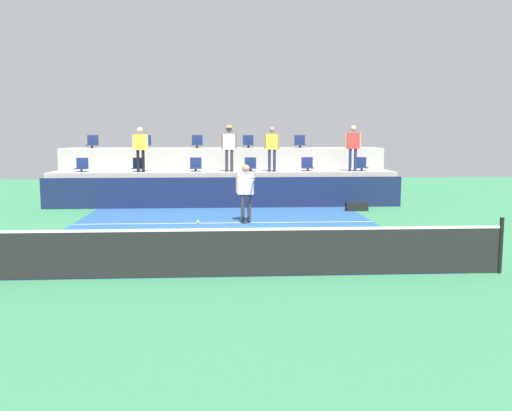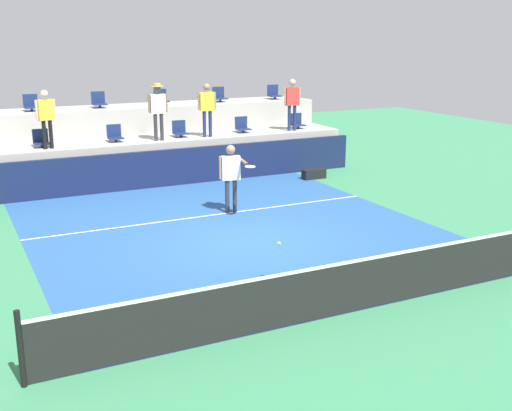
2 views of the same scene
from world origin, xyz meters
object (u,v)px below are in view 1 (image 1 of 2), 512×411
(stadium_chair_lower_mid_right, at_px, (251,165))
(spectator_leaning_on_rail, at_px, (272,145))
(spectator_in_white, at_px, (140,145))
(tennis_player, at_px, (246,187))
(stadium_chair_lower_far_left, at_px, (82,166))
(stadium_chair_upper_mid_right, at_px, (248,143))
(spectator_in_grey, at_px, (353,144))
(stadium_chair_lower_far_right, at_px, (361,165))
(stadium_chair_upper_far_left, at_px, (92,143))
(stadium_chair_lower_mid_left, at_px, (196,166))
(stadium_chair_lower_right, at_px, (307,165))
(stadium_chair_upper_far_right, at_px, (352,142))
(tennis_ball, at_px, (198,222))
(stadium_chair_upper_left, at_px, (145,143))
(stadium_chair_upper_right, at_px, (300,142))
(equipment_bag, at_px, (357,206))
(stadium_chair_lower_left, at_px, (138,166))
(spectator_with_hat, at_px, (229,143))
(stadium_chair_upper_mid_left, at_px, (197,143))

(stadium_chair_lower_mid_right, xyz_separation_m, spectator_leaning_on_rail, (0.79, -0.38, 0.80))
(spectator_in_white, bearing_deg, tennis_player, -50.08)
(stadium_chair_lower_far_left, bearing_deg, stadium_chair_upper_mid_right, 15.80)
(stadium_chair_lower_mid_right, xyz_separation_m, spectator_in_grey, (3.87, -0.38, 0.83))
(stadium_chair_lower_far_right, xyz_separation_m, stadium_chair_upper_far_left, (-10.65, 1.80, 0.85))
(stadium_chair_lower_mid_left, bearing_deg, tennis_player, -70.53)
(stadium_chair_upper_mid_right, xyz_separation_m, spectator_in_white, (-4.11, -2.18, -0.07))
(spectator_in_white, relative_size, spectator_leaning_on_rail, 0.99)
(stadium_chair_upper_far_left, distance_m, spectator_in_grey, 10.45)
(stadium_chair_lower_mid_left, relative_size, stadium_chair_lower_right, 1.00)
(stadium_chair_upper_far_right, distance_m, tennis_ball, 12.97)
(stadium_chair_lower_far_left, height_order, stadium_chair_upper_mid_right, stadium_chair_upper_mid_right)
(tennis_player, xyz_separation_m, spectator_leaning_on_rail, (1.17, 4.45, 1.19))
(stadium_chair_lower_mid_left, distance_m, stadium_chair_upper_left, 2.91)
(stadium_chair_lower_mid_right, xyz_separation_m, stadium_chair_upper_left, (-4.22, 1.80, 0.85))
(tennis_player, bearing_deg, stadium_chair_upper_right, 69.13)
(equipment_bag, bearing_deg, spectator_in_white, 165.63)
(stadium_chair_upper_left, distance_m, spectator_leaning_on_rail, 5.46)
(stadium_chair_lower_far_left, relative_size, stadium_chair_lower_mid_left, 1.00)
(stadium_chair_upper_mid_right, relative_size, spectator_leaning_on_rail, 0.31)
(stadium_chair_lower_far_left, xyz_separation_m, tennis_ball, (4.76, -9.63, -0.68))
(stadium_chair_lower_mid_right, bearing_deg, stadium_chair_lower_far_right, 0.00)
(stadium_chair_lower_mid_left, relative_size, stadium_chair_upper_far_left, 1.00)
(stadium_chair_lower_left, distance_m, stadium_chair_lower_right, 6.45)
(stadium_chair_lower_mid_right, xyz_separation_m, equipment_bag, (3.58, -2.35, -1.31))
(stadium_chair_upper_far_left, relative_size, spectator_in_white, 0.31)
(stadium_chair_upper_right, relative_size, tennis_ball, 7.65)
(stadium_chair_lower_far_left, xyz_separation_m, stadium_chair_upper_far_right, (10.70, 1.80, 0.85))
(stadium_chair_lower_right, xyz_separation_m, stadium_chair_lower_far_right, (2.10, 0.00, 0.00))
(stadium_chair_lower_mid_left, distance_m, spectator_with_hat, 1.58)
(stadium_chair_upper_left, xyz_separation_m, stadium_chair_upper_right, (6.37, 0.00, 0.00))
(tennis_ball, bearing_deg, stadium_chair_lower_far_left, 116.29)
(stadium_chair_lower_left, xyz_separation_m, spectator_in_grey, (8.13, -0.38, 0.83))
(stadium_chair_lower_right, bearing_deg, spectator_in_grey, -12.90)
(stadium_chair_lower_far_left, height_order, stadium_chair_upper_left, stadium_chair_upper_left)
(stadium_chair_upper_far_left, xyz_separation_m, spectator_leaning_on_rail, (7.14, -2.18, -0.05))
(stadium_chair_upper_far_right, bearing_deg, spectator_in_white, -165.50)
(stadium_chair_lower_right, xyz_separation_m, spectator_with_hat, (-3.02, -0.38, 0.85))
(spectator_in_white, bearing_deg, stadium_chair_upper_mid_left, 47.50)
(stadium_chair_lower_right, bearing_deg, stadium_chair_upper_right, 91.52)
(stadium_chair_upper_far_right, bearing_deg, stadium_chair_lower_mid_left, -164.36)
(stadium_chair_lower_mid_right, bearing_deg, spectator_in_white, -174.66)
(stadium_chair_lower_far_right, bearing_deg, spectator_with_hat, -175.71)
(stadium_chair_upper_mid_right, bearing_deg, stadium_chair_upper_right, 0.00)
(stadium_chair_upper_far_left, distance_m, spectator_in_white, 3.13)
(stadium_chair_lower_mid_right, height_order, tennis_ball, stadium_chair_lower_mid_right)
(stadium_chair_lower_far_right, height_order, spectator_in_white, spectator_in_white)
(stadium_chair_upper_mid_left, xyz_separation_m, stadium_chair_upper_far_right, (6.44, 0.00, 0.00))
(stadium_chair_lower_right, bearing_deg, tennis_ball, -111.55)
(stadium_chair_upper_far_right, bearing_deg, tennis_ball, -117.46)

